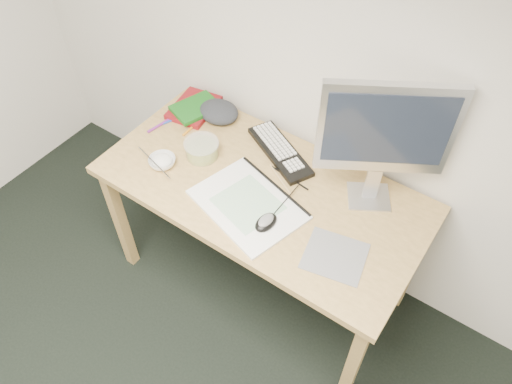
% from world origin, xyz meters
% --- Properties ---
extents(desk, '(1.40, 0.70, 0.75)m').
position_xyz_m(desk, '(-0.09, 1.43, 0.67)').
color(desk, tan).
rests_on(desk, ground).
extents(mousepad, '(0.26, 0.25, 0.00)m').
position_xyz_m(mousepad, '(0.33, 1.30, 0.75)').
color(mousepad, slate).
rests_on(mousepad, desk).
extents(sketchpad, '(0.51, 0.42, 0.01)m').
position_xyz_m(sketchpad, '(-0.08, 1.31, 0.76)').
color(sketchpad, white).
rests_on(sketchpad, desk).
extents(keyboard, '(0.40, 0.29, 0.02)m').
position_xyz_m(keyboard, '(-0.14, 1.64, 0.76)').
color(keyboard, black).
rests_on(keyboard, desk).
extents(monitor, '(0.44, 0.28, 0.58)m').
position_xyz_m(monitor, '(0.30, 1.63, 1.11)').
color(monitor, silver).
rests_on(monitor, desk).
extents(mouse, '(0.08, 0.11, 0.04)m').
position_xyz_m(mouse, '(0.04, 1.27, 0.78)').
color(mouse, black).
rests_on(mouse, sketchpad).
extents(rice_bowl, '(0.14, 0.14, 0.04)m').
position_xyz_m(rice_bowl, '(-0.53, 1.29, 0.77)').
color(rice_bowl, white).
rests_on(rice_bowl, desk).
extents(chopsticks, '(0.23, 0.08, 0.02)m').
position_xyz_m(chopsticks, '(-0.54, 1.25, 0.79)').
color(chopsticks, silver).
rests_on(chopsticks, rice_bowl).
extents(fruit_tub, '(0.19, 0.19, 0.08)m').
position_xyz_m(fruit_tub, '(-0.42, 1.43, 0.79)').
color(fruit_tub, gold).
rests_on(fruit_tub, desk).
extents(book_red, '(0.23, 0.28, 0.03)m').
position_xyz_m(book_red, '(-0.65, 1.66, 0.76)').
color(book_red, maroon).
rests_on(book_red, desk).
extents(book_green, '(0.22, 0.26, 0.02)m').
position_xyz_m(book_green, '(-0.63, 1.64, 0.78)').
color(book_green, '#165B17').
rests_on(book_green, book_red).
extents(cloth_lump, '(0.19, 0.17, 0.07)m').
position_xyz_m(cloth_lump, '(-0.52, 1.68, 0.78)').
color(cloth_lump, '#26282D').
rests_on(cloth_lump, desk).
extents(pencil_pink, '(0.19, 0.03, 0.01)m').
position_xyz_m(pencil_pink, '(-0.08, 1.46, 0.75)').
color(pencil_pink, pink).
rests_on(pencil_pink, desk).
extents(pencil_tan, '(0.18, 0.10, 0.01)m').
position_xyz_m(pencil_tan, '(-0.05, 1.50, 0.75)').
color(pencil_tan, tan).
rests_on(pencil_tan, desk).
extents(pencil_black, '(0.20, 0.03, 0.01)m').
position_xyz_m(pencil_black, '(-0.02, 1.54, 0.75)').
color(pencil_black, black).
rests_on(pencil_black, desk).
extents(marker_blue, '(0.06, 0.11, 0.01)m').
position_xyz_m(marker_blue, '(-0.69, 1.52, 0.76)').
color(marker_blue, '#223FB8').
rests_on(marker_blue, desk).
extents(marker_orange, '(0.01, 0.12, 0.01)m').
position_xyz_m(marker_orange, '(-0.57, 1.54, 0.76)').
color(marker_orange, orange).
rests_on(marker_orange, desk).
extents(marker_purple, '(0.04, 0.14, 0.01)m').
position_xyz_m(marker_purple, '(-0.71, 1.47, 0.76)').
color(marker_purple, '#752485').
rests_on(marker_purple, desk).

